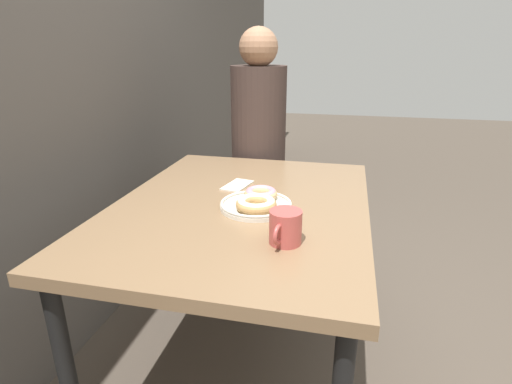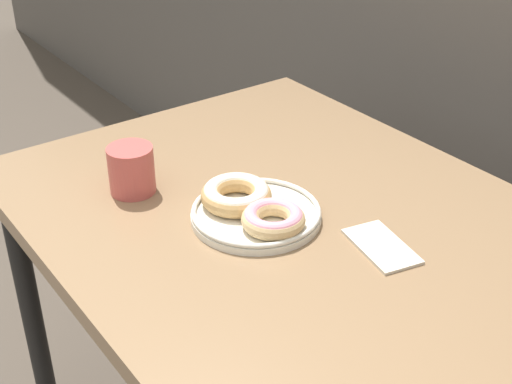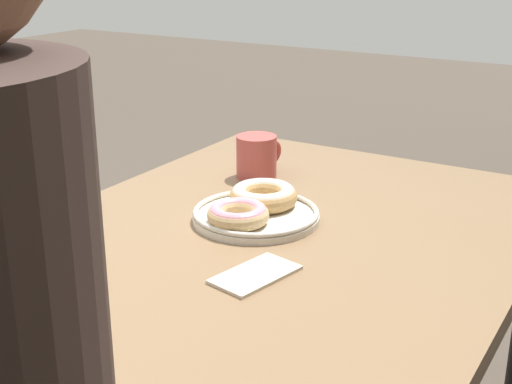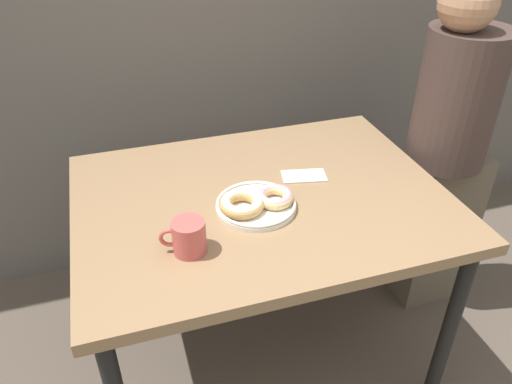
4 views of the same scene
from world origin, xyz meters
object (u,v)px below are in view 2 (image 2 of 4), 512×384
at_px(napkin, 382,246).
at_px(dining_table, 293,250).
at_px(donut_plate, 253,208).
at_px(coffee_mug, 131,169).

bearing_deg(napkin, dining_table, -160.14).
bearing_deg(dining_table, donut_plate, -121.64).
distance_m(dining_table, napkin, 0.20).
bearing_deg(coffee_mug, dining_table, 36.25).
bearing_deg(napkin, coffee_mug, -149.46).
relative_size(donut_plate, napkin, 1.56).
xyz_separation_m(dining_table, napkin, (0.17, 0.06, 0.08)).
relative_size(dining_table, donut_plate, 4.68).
distance_m(dining_table, coffee_mug, 0.37).
height_order(donut_plate, napkin, donut_plate).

